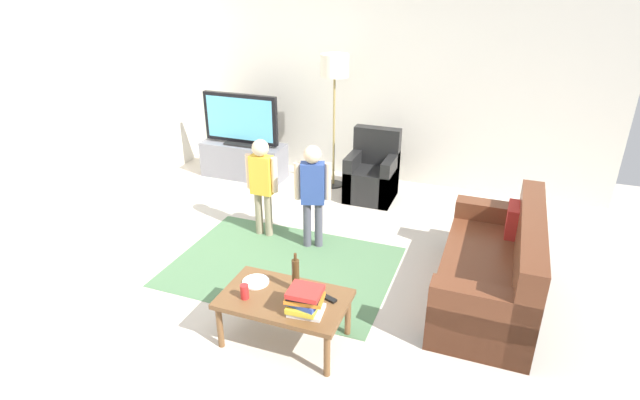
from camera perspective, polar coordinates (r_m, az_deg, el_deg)
ground at (r=4.89m, az=-2.53°, el=-9.72°), size 7.80×7.80×0.00m
wall_back at (r=7.03m, az=7.13°, el=12.97°), size 6.00×0.12×2.70m
wall_left at (r=6.08m, az=-30.06°, el=7.99°), size 0.12×6.00×2.70m
area_rug at (r=5.20m, az=-4.22°, el=-7.44°), size 2.20×1.60×0.01m
tv_stand at (r=7.35m, az=-8.56°, el=4.43°), size 1.20×0.44×0.50m
tv at (r=7.15m, az=-8.95°, el=8.92°), size 1.10×0.28×0.71m
couch at (r=4.83m, az=19.37°, el=-7.69°), size 0.80×1.80×0.86m
armchair at (r=6.62m, az=5.95°, el=2.74°), size 0.60×0.60×0.90m
floor_lamp at (r=6.61m, az=1.65°, el=14.12°), size 0.36×0.36×1.78m
child_near_tv at (r=5.52m, az=-6.57°, el=2.36°), size 0.38×0.18×1.12m
child_center at (r=5.24m, az=-0.83°, el=1.40°), size 0.37×0.21×1.15m
coffee_table at (r=4.07m, az=-4.05°, el=-11.42°), size 1.00×0.60×0.42m
book_stack at (r=3.81m, az=-1.74°, el=-11.25°), size 0.30×0.24×0.21m
bottle at (r=4.03m, az=-2.76°, el=-8.42°), size 0.06×0.06×0.34m
tv_remote at (r=4.01m, az=0.78°, el=-10.94°), size 0.18×0.10×0.02m
soda_can at (r=4.03m, az=-8.50°, el=-10.19°), size 0.07×0.07×0.12m
plate at (r=4.22m, az=-7.26°, el=-9.13°), size 0.22×0.22×0.02m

